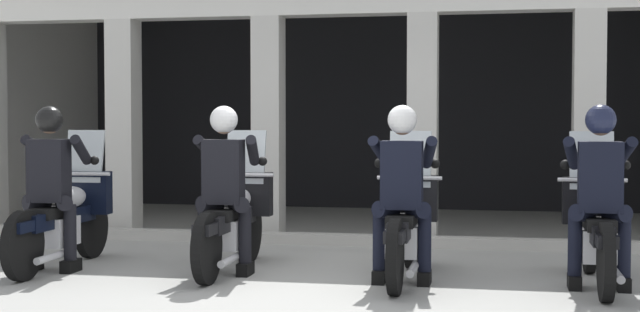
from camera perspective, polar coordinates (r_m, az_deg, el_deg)
name	(u,v)px	position (r m, az deg, el deg)	size (l,w,h in m)	color
ground_plane	(361,237)	(11.31, 2.57, -5.09)	(80.00, 80.00, 0.00)	#999993
station_building	(371,75)	(13.23, 3.19, 5.07)	(10.59, 4.52, 3.31)	black
kerb_strip	(337,239)	(10.60, 1.07, -5.26)	(10.09, 0.24, 0.12)	#B7B5AD
motorcycle_far_left	(65,216)	(9.34, -15.68, -3.66)	(0.62, 2.04, 1.35)	black
police_officer_far_left	(51,174)	(9.05, -16.53, -1.08)	(0.63, 0.61, 1.58)	black
motorcycle_center_left	(234,218)	(8.85, -5.44, -3.91)	(0.62, 2.04, 1.35)	black
police_officer_center_left	(225,175)	(8.55, -6.00, -1.19)	(0.63, 0.61, 1.58)	black
motorcycle_center_right	(406,224)	(8.38, 5.38, -4.26)	(0.62, 2.04, 1.35)	black
police_officer_center_right	(402,178)	(8.06, 5.18, -1.40)	(0.63, 0.61, 1.58)	black
motorcycle_far_right	(596,228)	(8.42, 16.92, -4.32)	(0.62, 2.04, 1.35)	black
police_officer_far_right	(600,180)	(8.10, 17.14, -1.48)	(0.63, 0.61, 1.58)	black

